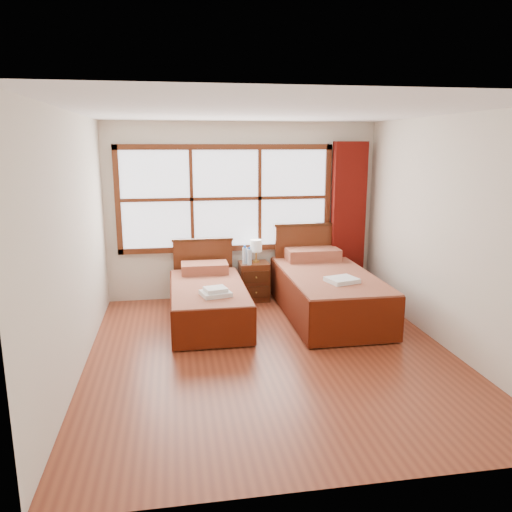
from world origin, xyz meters
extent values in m
plane|color=brown|center=(0.00, 0.00, 0.00)|extent=(4.50, 4.50, 0.00)
plane|color=white|center=(0.00, 0.00, 2.60)|extent=(4.50, 4.50, 0.00)
plane|color=silver|center=(0.00, 2.25, 1.30)|extent=(4.00, 0.00, 4.00)
plane|color=silver|center=(-2.00, 0.00, 1.30)|extent=(0.00, 4.50, 4.50)
plane|color=silver|center=(2.00, 0.00, 1.30)|extent=(0.00, 4.50, 4.50)
cube|color=white|center=(-0.25, 2.22, 1.50)|extent=(3.00, 0.02, 1.40)
cube|color=#582713|center=(-0.25, 2.20, 0.76)|extent=(3.16, 0.06, 0.08)
cube|color=#582713|center=(-0.25, 2.20, 2.24)|extent=(3.16, 0.06, 0.08)
cube|color=#582713|center=(-1.79, 2.20, 1.50)|extent=(0.08, 0.06, 1.56)
cube|color=#582713|center=(1.29, 2.20, 1.50)|extent=(0.08, 0.06, 1.56)
cube|color=#582713|center=(-0.75, 2.20, 1.50)|extent=(0.05, 0.05, 1.40)
cube|color=#582713|center=(0.25, 2.20, 1.50)|extent=(0.05, 0.05, 1.40)
cube|color=#582713|center=(-0.25, 2.20, 1.50)|extent=(3.00, 0.05, 0.05)
cube|color=#5F0F09|center=(1.60, 2.11, 1.17)|extent=(0.50, 0.16, 2.30)
cube|color=#3E1E0D|center=(-0.61, 1.13, 0.14)|extent=(0.83, 1.66, 0.27)
cube|color=maroon|center=(-0.61, 1.13, 0.38)|extent=(0.93, 1.84, 0.23)
cube|color=#581909|center=(-1.08, 1.13, 0.25)|extent=(0.03, 1.84, 0.46)
cube|color=#581909|center=(-0.15, 1.13, 0.25)|extent=(0.03, 1.84, 0.46)
cube|color=#581909|center=(-0.61, 0.21, 0.25)|extent=(0.93, 0.03, 0.46)
cube|color=maroon|center=(-0.61, 1.80, 0.57)|extent=(0.65, 0.38, 0.14)
cube|color=#582713|center=(-0.61, 2.14, 0.45)|extent=(0.87, 0.06, 0.90)
cube|color=#3E1E0D|center=(-0.61, 2.14, 0.91)|extent=(0.90, 0.08, 0.04)
cube|color=#3E1E0D|center=(1.00, 1.13, 0.16)|extent=(1.00, 1.99, 0.32)
cube|color=maroon|center=(1.00, 1.13, 0.46)|extent=(1.11, 2.21, 0.27)
cube|color=#581909|center=(0.44, 1.13, 0.30)|extent=(0.03, 2.21, 0.55)
cube|color=#581909|center=(1.56, 1.13, 0.30)|extent=(0.03, 2.21, 0.55)
cube|color=#581909|center=(1.00, 0.03, 0.30)|extent=(1.11, 0.03, 0.55)
cube|color=maroon|center=(1.00, 1.93, 0.68)|extent=(0.78, 0.45, 0.17)
cube|color=#582713|center=(1.00, 2.14, 0.54)|extent=(1.04, 0.06, 1.08)
cube|color=#3E1E0D|center=(1.00, 2.14, 1.09)|extent=(1.08, 0.08, 0.04)
cube|color=#582713|center=(0.13, 2.00, 0.29)|extent=(0.43, 0.38, 0.57)
cube|color=#3E1E0D|center=(0.13, 1.80, 0.17)|extent=(0.38, 0.02, 0.17)
cube|color=#3E1E0D|center=(0.13, 1.80, 0.40)|extent=(0.38, 0.02, 0.17)
sphere|color=olive|center=(0.13, 1.78, 0.17)|extent=(0.03, 0.03, 0.03)
sphere|color=olive|center=(0.13, 1.78, 0.40)|extent=(0.03, 0.03, 0.03)
cube|color=white|center=(-0.55, 0.69, 0.52)|extent=(0.40, 0.37, 0.05)
cube|color=white|center=(-0.55, 0.69, 0.57)|extent=(0.30, 0.27, 0.05)
cube|color=white|center=(1.03, 0.67, 0.62)|extent=(0.43, 0.40, 0.06)
cylinder|color=gold|center=(0.17, 2.03, 0.58)|extent=(0.11, 0.11, 0.02)
cylinder|color=gold|center=(0.17, 2.03, 0.66)|extent=(0.02, 0.02, 0.14)
cylinder|color=white|center=(0.17, 2.03, 0.82)|extent=(0.17, 0.17, 0.17)
cylinder|color=#BFDDF6|center=(-0.01, 1.94, 0.69)|extent=(0.07, 0.07, 0.24)
cylinder|color=blue|center=(-0.01, 1.94, 0.83)|extent=(0.04, 0.04, 0.03)
cylinder|color=#BFDDF6|center=(0.05, 1.88, 0.69)|extent=(0.07, 0.07, 0.23)
cylinder|color=blue|center=(0.05, 1.88, 0.82)|extent=(0.03, 0.03, 0.03)
camera|label=1|loc=(-1.02, -5.07, 2.28)|focal=35.00mm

